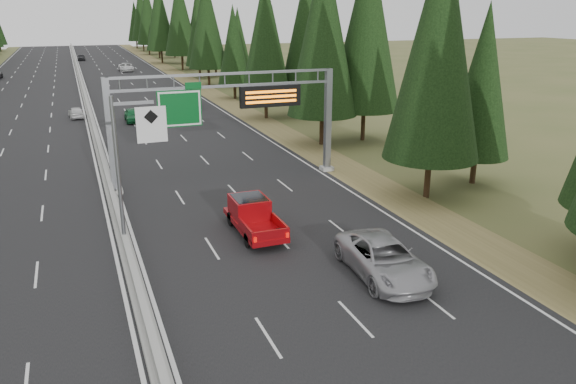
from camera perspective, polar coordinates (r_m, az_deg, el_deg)
name	(u,v)px	position (r m, az deg, el deg)	size (l,w,h in m)	color
road	(86,100)	(84.11, -19.88, 8.81)	(32.00, 260.00, 0.08)	black
shoulder_right	(211,93)	(86.34, -7.87, 9.91)	(3.60, 260.00, 0.06)	olive
median_barrier	(85,97)	(84.06, -19.91, 9.07)	(0.70, 260.00, 0.85)	gray
sign_gantry	(235,110)	(40.15, -5.40, 8.29)	(16.75, 0.98, 7.80)	slate
hov_sign_pole	(129,163)	(29.22, -15.82, 2.90)	(2.80, 0.50, 8.00)	slate
tree_row_right	(264,29)	(73.32, -2.44, 16.22)	(12.28, 243.04, 18.89)	black
silver_minivan	(384,259)	(26.75, 9.71, -6.68)	(2.88, 6.25, 1.74)	#9A999E
red_pickup	(252,213)	(31.59, -3.70, -2.18)	(2.05, 5.75, 1.87)	black
car_ahead_green	(133,115)	(65.36, -15.46, 7.55)	(1.76, 4.37, 1.49)	#166030
car_ahead_dkred	(169,100)	(75.80, -11.95, 9.11)	(1.36, 3.91, 1.29)	#520B11
car_ahead_dkgrey	(191,102)	(73.35, -9.84, 9.02)	(2.09, 5.13, 1.49)	black
car_ahead_white	(126,67)	(120.78, -16.14, 12.09)	(2.67, 5.79, 1.61)	silver
car_ahead_far	(81,57)	(150.03, -20.27, 12.71)	(1.79, 4.45, 1.52)	black
car_onc_white	(76,112)	(69.71, -20.74, 7.57)	(1.52, 3.77, 1.29)	silver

